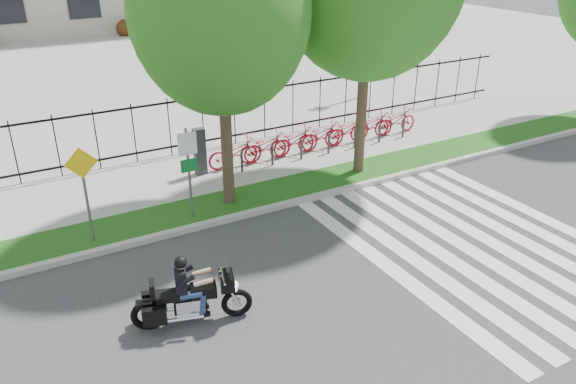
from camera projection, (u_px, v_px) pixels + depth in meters
ground at (313, 298)px, 12.12m from camera, size 120.00×120.00×0.00m
curb at (234, 217)px, 15.32m from camera, size 60.00×0.20×0.15m
grass_verge at (221, 205)px, 15.98m from camera, size 60.00×1.50×0.15m
sidewalk at (190, 175)px, 17.95m from camera, size 60.00×3.50×0.15m
plaza at (80, 67)px, 31.76m from camera, size 80.00×34.00×0.10m
crosswalk_stripes at (474, 242)px, 14.27m from camera, size 5.70×8.00×0.01m
iron_fence at (169, 127)px, 18.87m from camera, size 30.00×0.06×2.00m
lamp_post_right at (364, 29)px, 24.64m from camera, size 1.06×0.70×4.25m
street_tree_1 at (220, 11)px, 13.83m from camera, size 4.57×4.57×7.87m
bike_share_station at (319, 136)px, 19.61m from camera, size 8.91×0.87×1.50m
sign_pole_regulatory at (189, 162)px, 14.54m from camera, size 0.50×0.09×2.50m
sign_pole_warning at (84, 182)px, 13.37m from camera, size 0.78×0.09×2.49m
motorcycle_rider at (191, 296)px, 11.13m from camera, size 2.37×1.10×1.88m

